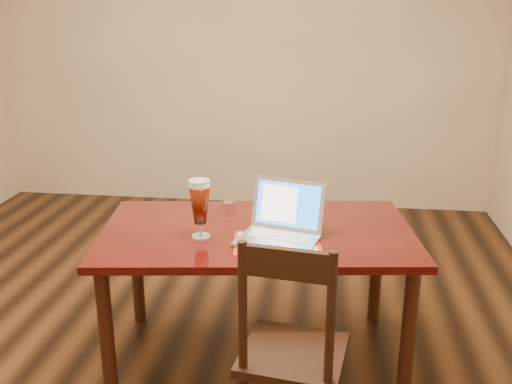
# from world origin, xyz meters

# --- Properties ---
(ground) EXTENTS (5.00, 5.00, 0.00)m
(ground) POSITION_xyz_m (0.00, 0.00, 0.00)
(ground) COLOR black
(ground) RESTS_ON ground
(room_shell) EXTENTS (4.51, 5.01, 2.71)m
(room_shell) POSITION_xyz_m (0.00, 0.00, 1.76)
(room_shell) COLOR tan
(room_shell) RESTS_ON ground
(dining_table) EXTENTS (1.64, 1.06, 1.01)m
(dining_table) POSITION_xyz_m (0.46, 0.01, 0.65)
(dining_table) COLOR #430B09
(dining_table) RESTS_ON ground
(dining_chair) EXTENTS (0.46, 0.45, 0.97)m
(dining_chair) POSITION_xyz_m (0.69, -0.62, 0.46)
(dining_chair) COLOR black
(dining_chair) RESTS_ON ground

